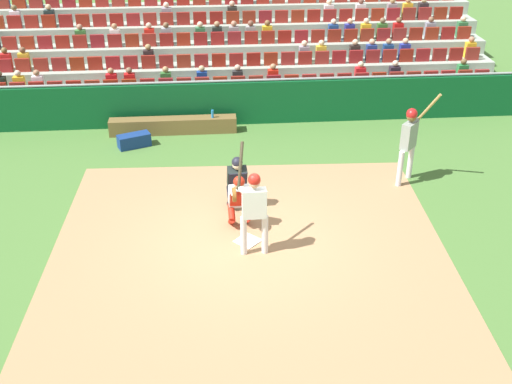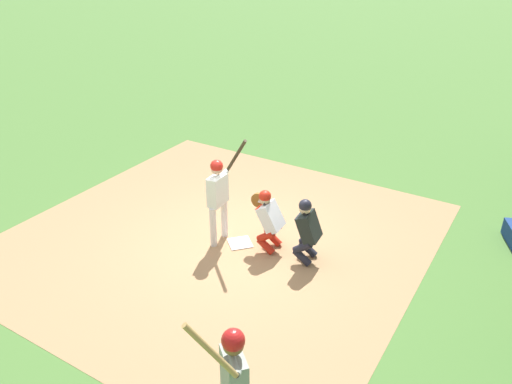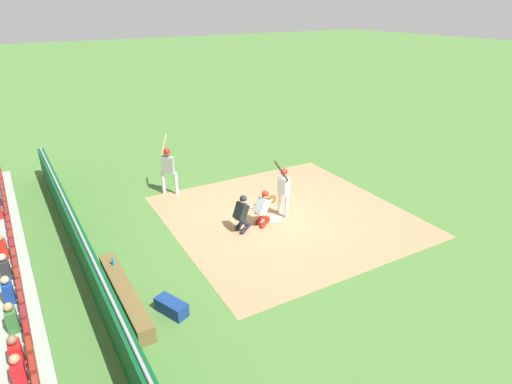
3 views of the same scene
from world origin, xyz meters
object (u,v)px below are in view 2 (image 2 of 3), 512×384
(batter_at_plate, at_px, (218,192))
(home_plate_umpire, at_px, (307,228))
(home_plate_marker, at_px, (240,243))
(on_deck_batter, at_px, (234,380))
(catcher_crouching, at_px, (268,217))

(batter_at_plate, distance_m, home_plate_umpire, 1.85)
(home_plate_marker, height_order, on_deck_batter, on_deck_batter)
(batter_at_plate, xyz_separation_m, home_plate_umpire, (0.22, -1.79, -0.40))
(batter_at_plate, relative_size, catcher_crouching, 1.74)
(batter_at_plate, xyz_separation_m, on_deck_batter, (-3.86, -2.71, 0.07))
(catcher_crouching, height_order, on_deck_batter, on_deck_batter)
(batter_at_plate, height_order, catcher_crouching, batter_at_plate)
(batter_at_plate, height_order, home_plate_umpire, batter_at_plate)
(home_plate_umpire, height_order, on_deck_batter, on_deck_batter)
(home_plate_umpire, bearing_deg, home_plate_marker, 95.19)
(catcher_crouching, distance_m, on_deck_batter, 4.47)
(home_plate_umpire, relative_size, on_deck_batter, 0.57)
(on_deck_batter, bearing_deg, catcher_crouching, 22.99)
(batter_at_plate, xyz_separation_m, catcher_crouching, (0.24, -0.97, -0.40))
(home_plate_marker, distance_m, on_deck_batter, 4.72)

